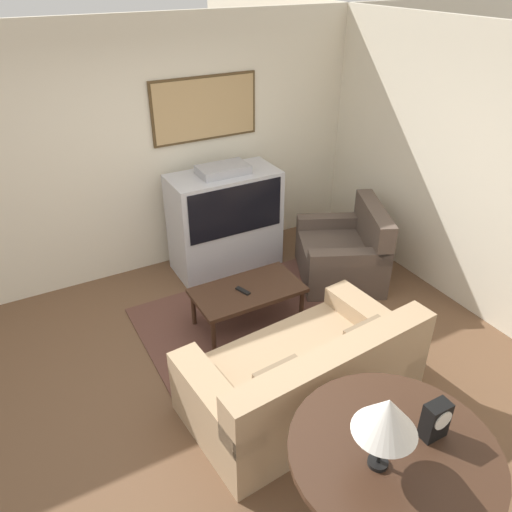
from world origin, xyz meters
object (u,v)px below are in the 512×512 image
Objects in this scene: coffee_table at (248,292)px; table_lamp at (387,416)px; tv at (225,221)px; couch at (304,378)px; armchair at (344,254)px; console_table at (394,458)px; mantel_clock at (435,420)px.

coffee_table is 2.17× the size of table_lamp.
tv is 2.28m from couch.
table_lamp is (-1.77, -2.53, 0.90)m from armchair.
table_lamp is at bearing -10.07° from armchair.
couch is 1.15m from coffee_table.
tv is 0.99× the size of armchair.
tv is at bearing 80.26° from console_table.
armchair is 3.22m from table_lamp.
armchair is 1.36m from coffee_table.
couch is (-0.39, -2.23, -0.30)m from tv.
console_table is at bearing 174.97° from mantel_clock.
tv reaches higher than coffee_table.
coffee_table is 0.89× the size of console_table.
couch is 1.24m from console_table.
coffee_table is 2.47m from table_lamp.
armchair is 1.06× the size of console_table.
tv is at bearing -104.21° from armchair.
table_lamp reaches higher than console_table.
armchair reaches higher than coffee_table.
tv is 3.42m from console_table.
mantel_clock is (-0.33, -3.39, 0.35)m from tv.
armchair is at bearing 55.05° from table_lamp.
console_table is (-0.19, -1.13, 0.46)m from couch.
coffee_table is 2.32m from console_table.
coffee_table is at bearing 89.06° from mantel_clock.
console_table is (-0.29, -2.27, 0.38)m from coffee_table.
couch is 1.50× the size of armchair.
coffee_table is at bearing 79.39° from table_lamp.
armchair is at bearing 57.09° from console_table.
console_table is at bearing 75.69° from couch.
console_table is at bearing -8.03° from armchair.
tv is 5.17× the size of mantel_clock.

